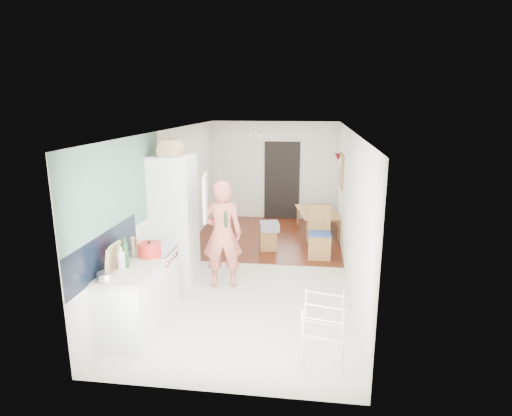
% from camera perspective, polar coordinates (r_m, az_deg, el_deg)
% --- Properties ---
extents(room_shell, '(3.20, 7.00, 2.50)m').
position_cam_1_polar(room_shell, '(7.57, 0.12, 0.83)').
color(room_shell, silver).
rests_on(room_shell, ground).
extents(floor, '(3.20, 7.00, 0.01)m').
position_cam_1_polar(floor, '(7.95, 0.12, -7.98)').
color(floor, silver).
rests_on(floor, ground).
extents(wood_floor_overlay, '(3.20, 3.30, 0.01)m').
position_cam_1_polar(wood_floor_overlay, '(9.68, 1.52, -3.87)').
color(wood_floor_overlay, '#622916').
rests_on(wood_floor_overlay, room_shell).
extents(sage_wall_panel, '(0.02, 3.00, 1.30)m').
position_cam_1_polar(sage_wall_panel, '(5.99, -17.71, 2.50)').
color(sage_wall_panel, slate).
rests_on(sage_wall_panel, room_shell).
extents(tile_splashback, '(0.02, 1.90, 0.50)m').
position_cam_1_polar(tile_splashback, '(5.69, -19.45, -5.55)').
color(tile_splashback, black).
rests_on(tile_splashback, room_shell).
extents(doorway_recess, '(0.90, 0.04, 2.00)m').
position_cam_1_polar(doorway_recess, '(10.99, 3.47, 3.64)').
color(doorway_recess, black).
rests_on(doorway_recess, room_shell).
extents(base_cabinet, '(0.60, 0.90, 0.86)m').
position_cam_1_polar(base_cabinet, '(5.84, -16.31, -12.43)').
color(base_cabinet, white).
rests_on(base_cabinet, room_shell).
extents(worktop, '(0.62, 0.92, 0.06)m').
position_cam_1_polar(worktop, '(5.66, -16.63, -8.24)').
color(worktop, beige).
rests_on(worktop, room_shell).
extents(range_cooker, '(0.60, 0.60, 0.88)m').
position_cam_1_polar(range_cooker, '(6.47, -13.66, -9.51)').
color(range_cooker, white).
rests_on(range_cooker, room_shell).
extents(cooker_top, '(0.60, 0.60, 0.04)m').
position_cam_1_polar(cooker_top, '(6.30, -13.90, -5.66)').
color(cooker_top, silver).
rests_on(cooker_top, room_shell).
extents(fridge_housing, '(0.66, 0.66, 2.15)m').
position_cam_1_polar(fridge_housing, '(7.15, -10.84, -1.66)').
color(fridge_housing, white).
rests_on(fridge_housing, room_shell).
extents(fridge_door, '(0.14, 0.56, 0.70)m').
position_cam_1_polar(fridge_door, '(6.59, -6.79, 1.41)').
color(fridge_door, white).
rests_on(fridge_door, room_shell).
extents(fridge_interior, '(0.02, 0.52, 0.66)m').
position_cam_1_polar(fridge_interior, '(6.95, -8.59, 2.01)').
color(fridge_interior, white).
rests_on(fridge_interior, room_shell).
extents(pinboard, '(0.03, 0.90, 0.70)m').
position_cam_1_polar(pinboard, '(9.34, 11.33, 4.96)').
color(pinboard, tan).
rests_on(pinboard, room_shell).
extents(pinboard_frame, '(0.00, 0.94, 0.74)m').
position_cam_1_polar(pinboard_frame, '(9.34, 11.24, 4.97)').
color(pinboard_frame, '#A56E3B').
rests_on(pinboard_frame, room_shell).
extents(wall_sconce, '(0.18, 0.18, 0.16)m').
position_cam_1_polar(wall_sconce, '(9.95, 10.92, 6.69)').
color(wall_sconce, maroon).
rests_on(wall_sconce, room_shell).
extents(person, '(0.85, 0.64, 2.11)m').
position_cam_1_polar(person, '(6.89, -4.56, -2.23)').
color(person, '#D66658').
rests_on(person, floor).
extents(dining_table, '(0.92, 1.37, 0.44)m').
position_cam_1_polar(dining_table, '(10.00, 8.31, -2.13)').
color(dining_table, '#A56E3B').
rests_on(dining_table, floor).
extents(dining_chair, '(0.44, 0.44, 1.01)m').
position_cam_1_polar(dining_chair, '(8.37, 8.48, -3.32)').
color(dining_chair, '#A56E3B').
rests_on(dining_chair, floor).
extents(stool, '(0.39, 0.39, 0.43)m').
position_cam_1_polar(stool, '(8.81, 1.61, -4.26)').
color(stool, '#A56E3B').
rests_on(stool, floor).
extents(grey_drape, '(0.45, 0.45, 0.17)m').
position_cam_1_polar(grey_drape, '(8.67, 1.79, -2.46)').
color(grey_drape, gray).
rests_on(grey_drape, stool).
extents(drying_rack, '(0.53, 0.49, 0.88)m').
position_cam_1_polar(drying_rack, '(5.06, 8.88, -16.28)').
color(drying_rack, white).
rests_on(drying_rack, floor).
extents(bread_bin, '(0.42, 0.40, 0.19)m').
position_cam_1_polar(bread_bin, '(6.83, -11.30, 7.60)').
color(bread_bin, tan).
rests_on(bread_bin, fridge_housing).
extents(red_casserole, '(0.39, 0.39, 0.19)m').
position_cam_1_polar(red_casserole, '(6.04, -14.01, -5.37)').
color(red_casserole, red).
rests_on(red_casserole, cooker_top).
extents(steel_pan, '(0.24, 0.24, 0.10)m').
position_cam_1_polar(steel_pan, '(5.41, -19.43, -8.60)').
color(steel_pan, silver).
rests_on(steel_pan, worktop).
extents(held_bottle, '(0.05, 0.05, 0.25)m').
position_cam_1_polar(held_bottle, '(6.65, -4.05, -1.54)').
color(held_bottle, '#173D19').
rests_on(held_bottle, person).
extents(bottle_a, '(0.08, 0.08, 0.33)m').
position_cam_1_polar(bottle_a, '(5.70, -17.00, -6.02)').
color(bottle_a, '#173D19').
rests_on(bottle_a, worktop).
extents(bottle_b, '(0.07, 0.07, 0.31)m').
position_cam_1_polar(bottle_b, '(5.70, -16.96, -6.11)').
color(bottle_b, '#173D19').
rests_on(bottle_b, worktop).
extents(bottle_c, '(0.12, 0.12, 0.23)m').
position_cam_1_polar(bottle_c, '(5.68, -17.52, -6.65)').
color(bottle_c, beige).
rests_on(bottle_c, worktop).
extents(pepper_mill_front, '(0.07, 0.07, 0.21)m').
position_cam_1_polar(pepper_mill_front, '(6.12, -16.06, -5.13)').
color(pepper_mill_front, tan).
rests_on(pepper_mill_front, worktop).
extents(pepper_mill_back, '(0.06, 0.06, 0.21)m').
position_cam_1_polar(pepper_mill_back, '(6.10, -15.43, -5.17)').
color(pepper_mill_back, tan).
rests_on(pepper_mill_back, worktop).
extents(chopping_boards, '(0.12, 0.28, 0.38)m').
position_cam_1_polar(chopping_boards, '(5.55, -18.57, -6.40)').
color(chopping_boards, tan).
rests_on(chopping_boards, worktop).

